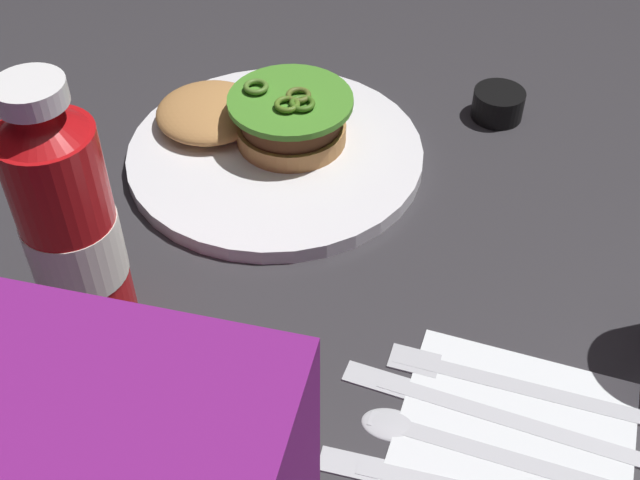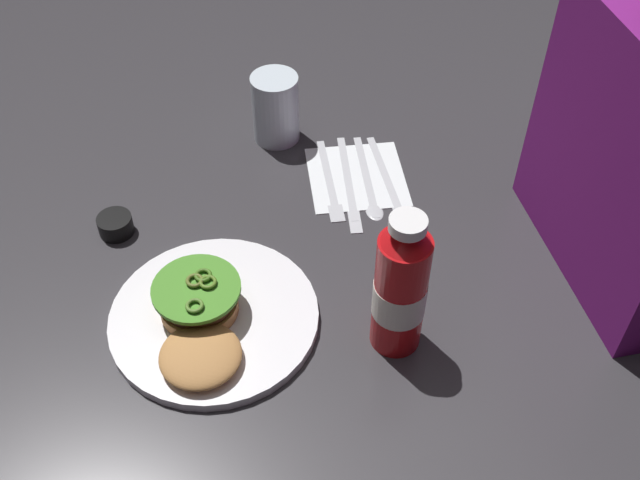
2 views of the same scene
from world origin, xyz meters
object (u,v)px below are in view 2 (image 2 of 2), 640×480
ketchup_bottle (400,289)px  steak_knife (349,187)px  burger_sandwich (199,319)px  dinner_plate (214,318)px  water_glass (276,108)px  napkin (357,176)px  butter_knife (389,183)px  condiment_cup (115,225)px  spoon_utensil (369,187)px  fork_utensil (331,185)px

ketchup_bottle → steak_knife: ketchup_bottle is taller
burger_sandwich → ketchup_bottle: 0.26m
ketchup_bottle → dinner_plate: bearing=-109.0°
dinner_plate → burger_sandwich: 0.04m
burger_sandwich → water_glass: 0.42m
napkin → butter_knife: (0.03, 0.04, 0.00)m
dinner_plate → condiment_cup: size_ratio=5.40×
ketchup_bottle → spoon_utensil: bearing=171.7°
steak_knife → dinner_plate: bearing=-47.9°
ketchup_bottle → water_glass: ketchup_bottle is taller
steak_knife → napkin: bearing=144.8°
burger_sandwich → water_glass: water_glass is taller
dinner_plate → fork_utensil: 0.30m
dinner_plate → water_glass: water_glass is taller
burger_sandwich → napkin: bearing=133.4°
fork_utensil → butter_knife: 0.09m
butter_knife → burger_sandwich: bearing=-54.5°
fork_utensil → steak_knife: same height
water_glass → condiment_cup: size_ratio=2.29×
condiment_cup → steak_knife: bearing=92.8°
condiment_cup → steak_knife: size_ratio=0.23×
condiment_cup → butter_knife: 0.42m
condiment_cup → butter_knife: condiment_cup is taller
burger_sandwich → water_glass: bearing=156.6°
fork_utensil → butter_knife: same height
fork_utensil → steak_knife: size_ratio=0.86×
fork_utensil → steak_knife: (0.01, 0.03, 0.00)m
butter_knife → condiment_cup: bearing=-88.3°
steak_knife → burger_sandwich: bearing=-47.7°
condiment_cup → spoon_utensil: bearing=91.7°
ketchup_bottle → condiment_cup: size_ratio=4.23×
fork_utensil → spoon_utensil: 0.06m
spoon_utensil → ketchup_bottle: bearing=-8.3°
ketchup_bottle → napkin: (-0.31, 0.03, -0.10)m
steak_knife → butter_knife: 0.06m
steak_knife → spoon_utensil: same height
condiment_cup → napkin: (-0.04, 0.37, -0.01)m
butter_knife → ketchup_bottle: bearing=-14.6°
water_glass → spoon_utensil: bearing=36.4°
dinner_plate → steak_knife: (-0.21, 0.23, -0.00)m
burger_sandwich → ketchup_bottle: ketchup_bottle is taller
dinner_plate → burger_sandwich: size_ratio=1.44×
napkin → spoon_utensil: spoon_utensil is taller
water_glass → napkin: bearing=39.5°
dinner_plate → spoon_utensil: size_ratio=1.39×
water_glass → butter_knife: (0.16, 0.15, -0.05)m
water_glass → spoon_utensil: (0.16, 0.12, -0.05)m
condiment_cup → spoon_utensil: 0.38m
burger_sandwich → fork_utensil: burger_sandwich is taller
water_glass → ketchup_bottle: bearing=9.7°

